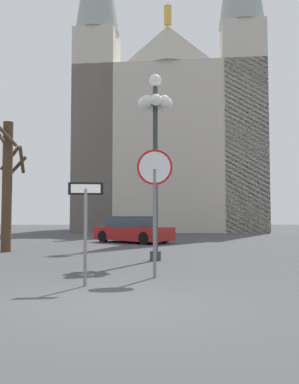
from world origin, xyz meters
The scene contains 7 objects.
ground_plane centered at (0.00, 0.00, 0.00)m, with size 120.00×120.00×0.00m, color #424244.
cathedral centered at (3.80, 32.69, 9.87)m, with size 18.61×15.71×34.61m.
stop_sign centered at (0.86, 2.90, 2.13)m, with size 0.84×0.12×3.00m.
one_way_arrow_sign centered at (-0.61, 1.80, 1.39)m, with size 0.72×0.08×2.12m.
street_lamp centered at (1.04, 6.47, 4.43)m, with size 1.15×1.15×6.10m.
bare_tree centered at (-4.77, 9.78, 2.81)m, with size 1.47×1.48×5.26m.
parked_car_near_red centered at (0.22, 15.17, 0.67)m, with size 4.42×4.12×1.42m.
Camera 1 is at (0.44, -6.48, 1.43)m, focal length 37.47 mm.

